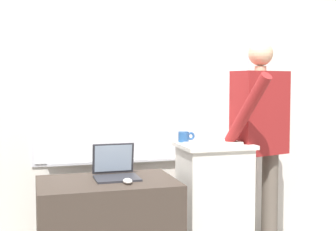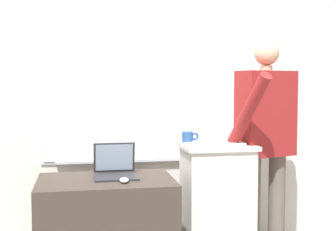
# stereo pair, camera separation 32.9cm
# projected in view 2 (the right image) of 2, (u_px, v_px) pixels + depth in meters

# --- Properties ---
(back_wall) EXTENTS (6.40, 0.17, 2.99)m
(back_wall) POSITION_uv_depth(u_px,v_px,m) (166.00, 74.00, 4.00)
(back_wall) COLOR beige
(back_wall) RESTS_ON ground_plane
(lectern_podium) EXTENTS (0.53, 0.44, 0.96)m
(lectern_podium) POSITION_uv_depth(u_px,v_px,m) (217.00, 207.00, 3.51)
(lectern_podium) COLOR beige
(lectern_podium) RESTS_ON ground_plane
(person_presenter) EXTENTS (0.61, 0.65, 1.74)m
(person_presenter) POSITION_uv_depth(u_px,v_px,m) (266.00, 136.00, 3.56)
(person_presenter) COLOR brown
(person_presenter) RESTS_ON ground_plane
(laptop) EXTENTS (0.30, 0.30, 0.23)m
(laptop) POSITION_uv_depth(u_px,v_px,m) (115.00, 168.00, 3.29)
(laptop) COLOR #28282D
(laptop) RESTS_ON side_desk
(wireless_keyboard) EXTENTS (0.43, 0.13, 0.02)m
(wireless_keyboard) POSITION_uv_depth(u_px,v_px,m) (216.00, 144.00, 3.42)
(wireless_keyboard) COLOR beige
(wireless_keyboard) RESTS_ON lectern_podium
(computer_mouse_by_laptop) EXTENTS (0.06, 0.10, 0.03)m
(computer_mouse_by_laptop) POSITION_uv_depth(u_px,v_px,m) (124.00, 180.00, 3.08)
(computer_mouse_by_laptop) COLOR silver
(computer_mouse_by_laptop) RESTS_ON side_desk
(coffee_mug) EXTENTS (0.13, 0.08, 0.08)m
(coffee_mug) POSITION_uv_depth(u_px,v_px,m) (188.00, 137.00, 3.58)
(coffee_mug) COLOR #234C84
(coffee_mug) RESTS_ON lectern_podium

